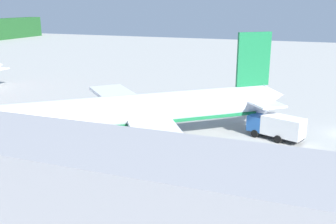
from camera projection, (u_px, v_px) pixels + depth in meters
ground at (24, 101)px, 61.67m from camera, size 240.00×320.00×0.20m
airliner_foreground at (126, 113)px, 42.40m from camera, size 29.99×34.36×11.90m
service_truck_fuel at (276, 126)px, 43.75m from camera, size 4.30×6.75×2.82m
cargo_container_near at (246, 164)px, 34.95m from camera, size 1.69×1.69×2.01m
crew_marshaller at (199, 151)px, 37.88m from camera, size 0.62×0.31×1.63m
crew_loader_left at (270, 161)px, 35.41m from camera, size 0.63×0.28×1.77m
crew_loader_right at (128, 155)px, 36.71m from camera, size 0.30×0.62×1.78m
crew_supervisor at (67, 181)px, 31.39m from camera, size 0.52×0.46×1.77m
apron_guide_line at (155, 155)px, 39.47m from camera, size 0.30×60.00×0.01m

